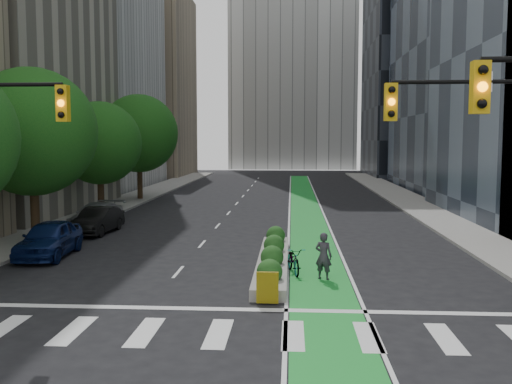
# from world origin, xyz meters

# --- Properties ---
(ground) EXTENTS (160.00, 160.00, 0.00)m
(ground) POSITION_xyz_m (0.00, 0.00, 0.00)
(ground) COLOR black
(ground) RESTS_ON ground
(sidewalk_left) EXTENTS (3.60, 90.00, 0.15)m
(sidewalk_left) POSITION_xyz_m (-11.80, 25.00, 0.07)
(sidewalk_left) COLOR gray
(sidewalk_left) RESTS_ON ground
(sidewalk_right) EXTENTS (3.60, 90.00, 0.15)m
(sidewalk_right) POSITION_xyz_m (11.80, 25.00, 0.07)
(sidewalk_right) COLOR gray
(sidewalk_right) RESTS_ON ground
(bike_lane_paint) EXTENTS (2.20, 70.00, 0.01)m
(bike_lane_paint) POSITION_xyz_m (3.00, 30.00, 0.01)
(bike_lane_paint) COLOR green
(bike_lane_paint) RESTS_ON ground
(building_tan_far) EXTENTS (14.00, 16.00, 26.00)m
(building_tan_far) POSITION_xyz_m (-20.00, 66.00, 13.00)
(building_tan_far) COLOR tan
(building_tan_far) RESTS_ON ground
(building_dark_end) EXTENTS (14.00, 18.00, 28.00)m
(building_dark_end) POSITION_xyz_m (20.00, 68.00, 14.00)
(building_dark_end) COLOR black
(building_dark_end) RESTS_ON ground
(tree_mid) EXTENTS (6.40, 6.40, 8.78)m
(tree_mid) POSITION_xyz_m (-11.00, 12.00, 5.57)
(tree_mid) COLOR black
(tree_mid) RESTS_ON ground
(tree_midfar) EXTENTS (5.60, 5.60, 7.76)m
(tree_midfar) POSITION_xyz_m (-11.00, 22.00, 4.95)
(tree_midfar) COLOR black
(tree_midfar) RESTS_ON ground
(tree_far) EXTENTS (6.60, 6.60, 9.00)m
(tree_far) POSITION_xyz_m (-11.00, 32.00, 5.69)
(tree_far) COLOR black
(tree_far) RESTS_ON ground
(median_planter) EXTENTS (1.20, 10.26, 1.10)m
(median_planter) POSITION_xyz_m (1.20, 7.04, 0.37)
(median_planter) COLOR gray
(median_planter) RESTS_ON ground
(bicycle) EXTENTS (1.07, 2.08, 1.04)m
(bicycle) POSITION_xyz_m (2.04, 6.11, 0.52)
(bicycle) COLOR gray
(bicycle) RESTS_ON ground
(cyclist) EXTENTS (0.76, 0.64, 1.77)m
(cyclist) POSITION_xyz_m (3.15, 5.18, 0.89)
(cyclist) COLOR #352F39
(cyclist) RESTS_ON ground
(parked_car_left_near) EXTENTS (2.19, 4.86, 1.62)m
(parked_car_left_near) POSITION_xyz_m (-8.79, 8.56, 0.81)
(parked_car_left_near) COLOR #0C1B4C
(parked_car_left_near) RESTS_ON ground
(parked_car_left_mid) EXTENTS (1.81, 4.50, 1.45)m
(parked_car_left_mid) POSITION_xyz_m (-8.78, 14.85, 0.73)
(parked_car_left_mid) COLOR black
(parked_car_left_mid) RESTS_ON ground
(parked_car_left_far) EXTENTS (2.40, 5.16, 1.46)m
(parked_car_left_far) POSITION_xyz_m (-9.50, 16.72, 0.73)
(parked_car_left_far) COLOR #5A5C5F
(parked_car_left_far) RESTS_ON ground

